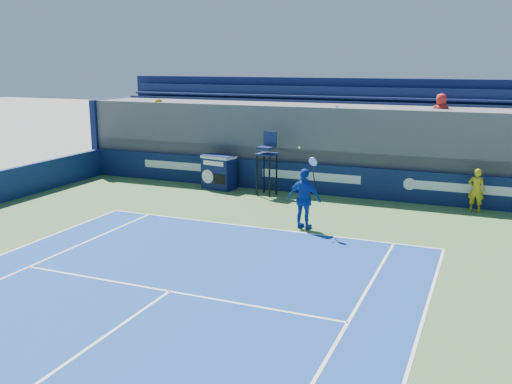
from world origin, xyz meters
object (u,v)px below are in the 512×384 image
at_px(ball_person, 476,190).
at_px(match_clock, 219,171).
at_px(umpire_chair, 267,156).
at_px(tennis_player, 305,199).

height_order(ball_person, match_clock, ball_person).
relative_size(ball_person, umpire_chair, 0.62).
bearing_deg(umpire_chair, match_clock, 173.37).
height_order(ball_person, umpire_chair, umpire_chair).
bearing_deg(tennis_player, umpire_chair, 125.73).
bearing_deg(ball_person, tennis_player, 49.67).
relative_size(umpire_chair, tennis_player, 0.96).
bearing_deg(ball_person, match_clock, 9.29).
xyz_separation_m(ball_person, umpire_chair, (-7.59, -0.40, 0.75)).
bearing_deg(umpire_chair, ball_person, 3.00).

